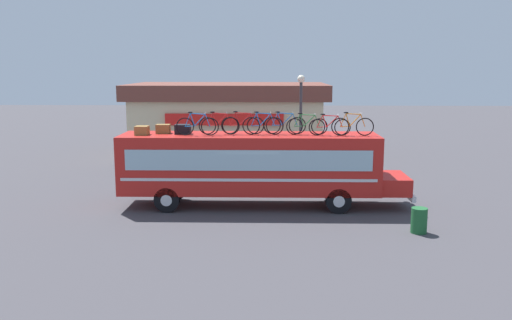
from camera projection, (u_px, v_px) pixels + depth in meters
ground_plane at (249, 206)px, 23.12m from camera, size 120.00×120.00×0.00m
bus at (254, 164)px, 22.80m from camera, size 12.12×2.49×3.08m
luggage_bag_1 at (142, 130)px, 22.43m from camera, size 0.53×0.55×0.37m
luggage_bag_2 at (163, 129)px, 22.94m from camera, size 0.58×0.42×0.38m
luggage_bag_3 at (183, 129)px, 22.73m from camera, size 0.64×0.48×0.40m
rooftop_bicycle_1 at (197, 126)px, 22.19m from camera, size 1.76×0.44×0.98m
rooftop_bicycle_2 at (219, 125)px, 22.50m from camera, size 1.71×0.44×0.97m
rooftop_bicycle_3 at (243, 125)px, 22.63m from camera, size 1.81×0.44×0.97m
rooftop_bicycle_4 at (263, 125)px, 22.43m from camera, size 1.71×0.44×0.97m
rooftop_bicycle_5 at (285, 125)px, 22.65m from camera, size 1.77×0.44×0.96m
rooftop_bicycle_6 at (307, 126)px, 22.43m from camera, size 1.72×0.44×0.91m
rooftop_bicycle_7 at (330, 126)px, 22.20m from camera, size 1.72×0.44×0.90m
rooftop_bicycle_8 at (352, 126)px, 22.11m from camera, size 1.74×0.44×0.98m
roadside_building at (229, 118)px, 36.31m from camera, size 12.89×7.67×4.74m
trash_bin at (419, 220)px, 19.33m from camera, size 0.57×0.57×0.91m
street_lamp at (301, 115)px, 26.76m from camera, size 0.38×0.38×5.46m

